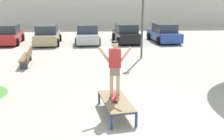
# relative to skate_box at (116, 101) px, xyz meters

# --- Properties ---
(ground_plane) EXTENTS (120.00, 120.00, 0.00)m
(ground_plane) POSITION_rel_skate_box_xyz_m (0.77, 0.05, -0.41)
(ground_plane) COLOR #B2AA9E
(skate_box) EXTENTS (1.04, 1.99, 0.46)m
(skate_box) POSITION_rel_skate_box_xyz_m (0.00, 0.00, 0.00)
(skate_box) COLOR navy
(skate_box) RESTS_ON ground
(skateboard) EXTENTS (0.26, 0.81, 0.09)m
(skateboard) POSITION_rel_skate_box_xyz_m (-0.02, 0.14, 0.12)
(skateboard) COLOR #B23333
(skateboard) RESTS_ON skate_box
(skater) EXTENTS (1.00, 0.30, 1.69)m
(skater) POSITION_rel_skate_box_xyz_m (-0.02, 0.14, 1.12)
(skater) COLOR tan
(skater) RESTS_ON skateboard
(car_red) EXTENTS (2.20, 4.34, 1.50)m
(car_red) POSITION_rel_skate_box_xyz_m (-7.27, 13.86, 0.28)
(car_red) COLOR red
(car_red) RESTS_ON ground
(car_tan) EXTENTS (2.06, 4.27, 1.50)m
(car_tan) POSITION_rel_skate_box_xyz_m (-4.14, 13.37, 0.28)
(car_tan) COLOR tan
(car_tan) RESTS_ON ground
(car_silver) EXTENTS (1.97, 4.22, 1.50)m
(car_silver) POSITION_rel_skate_box_xyz_m (-1.01, 13.62, 0.28)
(car_silver) COLOR #B7BABF
(car_silver) RESTS_ON ground
(car_black) EXTENTS (2.09, 4.28, 1.50)m
(car_black) POSITION_rel_skate_box_xyz_m (2.12, 13.83, 0.28)
(car_black) COLOR black
(car_black) RESTS_ON ground
(car_blue) EXTENTS (2.15, 4.32, 1.50)m
(car_blue) POSITION_rel_skate_box_xyz_m (5.25, 13.81, 0.28)
(car_blue) COLOR #28479E
(car_blue) RESTS_ON ground
(park_bench) EXTENTS (0.70, 2.43, 0.83)m
(park_bench) POSITION_rel_skate_box_xyz_m (-4.20, 6.65, 0.03)
(park_bench) COLOR brown
(park_bench) RESTS_ON ground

